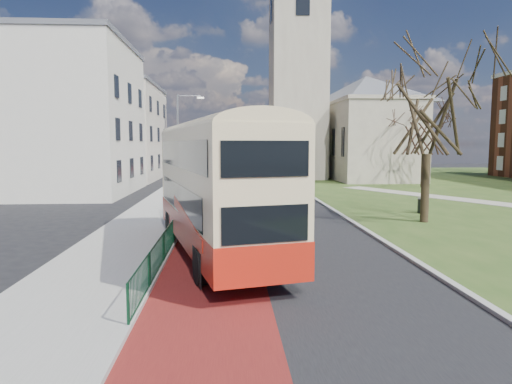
{
  "coord_description": "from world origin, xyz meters",
  "views": [
    {
      "loc": [
        -0.64,
        -18.29,
        4.27
      ],
      "look_at": [
        0.71,
        3.26,
        2.0
      ],
      "focal_mm": 32.0,
      "sensor_mm": 36.0,
      "label": 1
    }
  ],
  "objects": [
    {
      "name": "pavement_west",
      "position": [
        -5.0,
        20.0,
        0.06
      ],
      "size": [
        4.0,
        120.0,
        0.12
      ],
      "primitive_type": "cube",
      "color": "gray",
      "rests_on": "ground"
    },
    {
      "name": "ground",
      "position": [
        0.0,
        0.0,
        0.0
      ],
      "size": [
        160.0,
        160.0,
        0.0
      ],
      "primitive_type": "plane",
      "color": "black",
      "rests_on": "ground"
    },
    {
      "name": "winter_tree_near",
      "position": [
        10.07,
        5.69,
        6.64
      ],
      "size": [
        7.96,
        7.96,
        9.53
      ],
      "rotation": [
        0.0,
        0.0,
        0.27
      ],
      "color": "#312718",
      "rests_on": "grass_green"
    },
    {
      "name": "kerb_east",
      "position": [
        6.1,
        22.0,
        0.07
      ],
      "size": [
        0.25,
        80.0,
        0.13
      ],
      "primitive_type": "cube",
      "color": "#999993",
      "rests_on": "ground"
    },
    {
      "name": "gothic_church",
      "position": [
        12.56,
        38.0,
        13.13
      ],
      "size": [
        16.38,
        18.0,
        40.0
      ],
      "color": "gray",
      "rests_on": "ground"
    },
    {
      "name": "bus_lane",
      "position": [
        -1.2,
        20.0,
        0.01
      ],
      "size": [
        3.4,
        120.0,
        0.01
      ],
      "primitive_type": "cube",
      "color": "#591414",
      "rests_on": "ground"
    },
    {
      "name": "bus",
      "position": [
        -1.11,
        -0.87,
        2.87
      ],
      "size": [
        5.58,
        12.33,
        5.02
      ],
      "rotation": [
        0.0,
        0.0,
        0.24
      ],
      "color": "#A71C0F",
      "rests_on": "ground"
    },
    {
      "name": "street_block_far",
      "position": [
        -14.0,
        38.0,
        5.76
      ],
      "size": [
        10.3,
        16.3,
        11.5
      ],
      "color": "#BBAF9E",
      "rests_on": "ground"
    },
    {
      "name": "kerb_west",
      "position": [
        -3.0,
        20.0,
        0.07
      ],
      "size": [
        0.25,
        120.0,
        0.13
      ],
      "primitive_type": "cube",
      "color": "#999993",
      "rests_on": "ground"
    },
    {
      "name": "streetlamp",
      "position": [
        -4.35,
        18.0,
        4.59
      ],
      "size": [
        2.13,
        0.18,
        8.0
      ],
      "color": "gray",
      "rests_on": "pavement_west"
    },
    {
      "name": "winter_tree_far",
      "position": [
        18.56,
        25.35,
        5.83
      ],
      "size": [
        6.07,
        6.07,
        8.36
      ],
      "rotation": [
        0.0,
        0.0,
        -0.07
      ],
      "color": "#2E1F17",
      "rests_on": "grass_green"
    },
    {
      "name": "street_block_near",
      "position": [
        -14.0,
        22.0,
        6.51
      ],
      "size": [
        10.3,
        14.3,
        13.0
      ],
      "color": "beige",
      "rests_on": "ground"
    },
    {
      "name": "pedestrian_railing",
      "position": [
        -2.95,
        4.0,
        0.55
      ],
      "size": [
        0.07,
        24.0,
        1.12
      ],
      "color": "#0D3B22",
      "rests_on": "ground"
    },
    {
      "name": "road_carriageway",
      "position": [
        1.5,
        20.0,
        0.01
      ],
      "size": [
        9.0,
        120.0,
        0.01
      ],
      "primitive_type": "cube",
      "color": "black",
      "rests_on": "ground"
    },
    {
      "name": "litter_bin",
      "position": [
        11.28,
        8.72,
        0.52
      ],
      "size": [
        0.63,
        0.63,
        0.94
      ],
      "rotation": [
        0.0,
        0.0,
        0.07
      ],
      "color": "black",
      "rests_on": "grass_green"
    }
  ]
}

